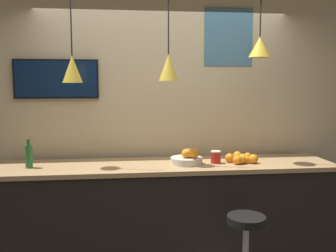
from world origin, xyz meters
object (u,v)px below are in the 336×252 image
at_px(spread_jar, 216,157).
at_px(mounted_tv, 56,79).
at_px(juice_bottle, 29,156).
at_px(fruit_bowl, 187,158).

xyz_separation_m(spread_jar, mounted_tv, (-1.49, 0.41, 0.72)).
bearing_deg(juice_bottle, fruit_bowl, -0.35).
bearing_deg(spread_jar, juice_bottle, -180.00).
relative_size(fruit_bowl, juice_bottle, 1.15).
relative_size(juice_bottle, mounted_tv, 0.32).
height_order(juice_bottle, spread_jar, juice_bottle).
bearing_deg(fruit_bowl, mounted_tv, 161.01).
height_order(fruit_bowl, spread_jar, fruit_bowl).
distance_m(juice_bottle, mounted_tv, 0.81).
distance_m(juice_bottle, spread_jar, 1.67).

